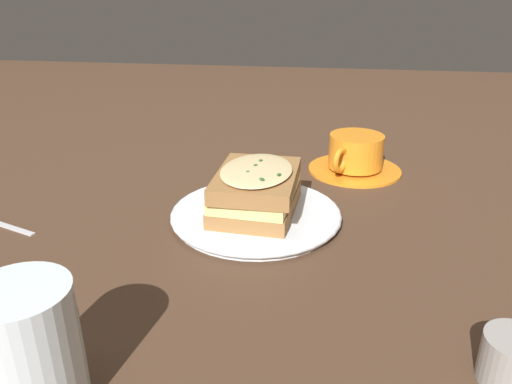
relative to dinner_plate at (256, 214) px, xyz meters
The scene contains 5 objects.
ground_plane 0.04m from the dinner_plate, 128.24° to the left, with size 2.40×2.40×0.00m, color #473021.
dinner_plate is the anchor object (origin of this frame).
sandwich 0.04m from the dinner_plate, 73.14° to the right, with size 0.11×0.15×0.07m.
teacup_with_saucer 0.25m from the dinner_plate, 56.02° to the left, with size 0.16×0.16×0.06m.
water_glass 0.36m from the dinner_plate, 109.50° to the right, with size 0.08×0.08×0.11m, color silver.
Camera 1 is at (0.11, -0.63, 0.31)m, focal length 35.00 mm.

